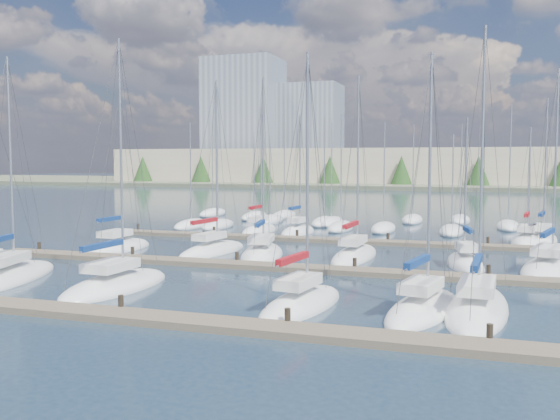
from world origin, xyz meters
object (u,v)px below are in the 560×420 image
(sailboat_k, at_px, (354,256))
(sailboat_r, at_px, (542,240))
(sailboat_e, at_px, (423,309))
(sailboat_m, at_px, (550,267))
(sailboat_o, at_px, (298,232))
(sailboat_c, at_px, (116,285))
(sailboat_b, at_px, (7,278))
(sailboat_n, at_px, (259,230))
(sailboat_l, at_px, (465,264))
(sailboat_i, at_px, (212,251))
(sailboat_q, at_px, (527,242))
(sailboat_d, at_px, (301,304))
(sailboat_f, at_px, (477,309))
(sailboat_j, at_px, (262,254))
(sailboat_h, at_px, (118,248))

(sailboat_k, height_order, sailboat_r, sailboat_k)
(sailboat_e, bearing_deg, sailboat_m, 75.80)
(sailboat_k, height_order, sailboat_o, sailboat_k)
(sailboat_c, distance_m, sailboat_e, 16.44)
(sailboat_e, height_order, sailboat_r, sailboat_r)
(sailboat_k, distance_m, sailboat_o, 15.32)
(sailboat_b, relative_size, sailboat_n, 1.07)
(sailboat_l, height_order, sailboat_i, sailboat_i)
(sailboat_i, height_order, sailboat_q, sailboat_i)
(sailboat_l, bearing_deg, sailboat_b, -163.01)
(sailboat_q, height_order, sailboat_n, sailboat_n)
(sailboat_m, height_order, sailboat_d, sailboat_m)
(sailboat_e, relative_size, sailboat_r, 0.97)
(sailboat_l, bearing_deg, sailboat_o, 127.30)
(sailboat_i, bearing_deg, sailboat_k, 13.08)
(sailboat_i, xyz_separation_m, sailboat_k, (10.64, 0.94, -0.01))
(sailboat_f, bearing_deg, sailboat_d, -164.82)
(sailboat_c, bearing_deg, sailboat_r, 52.34)
(sailboat_b, bearing_deg, sailboat_k, 25.62)
(sailboat_l, xyz_separation_m, sailboat_b, (-25.19, -13.41, -0.01))
(sailboat_r, bearing_deg, sailboat_n, -167.99)
(sailboat_l, relative_size, sailboat_e, 0.83)
(sailboat_m, distance_m, sailboat_d, 19.14)
(sailboat_j, distance_m, sailboat_b, 17.15)
(sailboat_r, bearing_deg, sailboat_q, -127.46)
(sailboat_i, relative_size, sailboat_h, 1.08)
(sailboat_l, height_order, sailboat_b, sailboat_b)
(sailboat_i, relative_size, sailboat_b, 1.00)
(sailboat_c, xyz_separation_m, sailboat_q, (22.41, 26.67, -0.00))
(sailboat_k, height_order, sailboat_j, sailboat_k)
(sailboat_m, bearing_deg, sailboat_h, -164.18)
(sailboat_m, bearing_deg, sailboat_q, 106.86)
(sailboat_n, bearing_deg, sailboat_b, -99.26)
(sailboat_d, height_order, sailboat_r, sailboat_r)
(sailboat_q, relative_size, sailboat_d, 0.82)
(sailboat_k, bearing_deg, sailboat_r, 47.25)
(sailboat_c, xyz_separation_m, sailboat_k, (10.27, 14.42, 0.01))
(sailboat_e, bearing_deg, sailboat_n, 134.65)
(sailboat_k, distance_m, sailboat_n, 17.42)
(sailboat_i, relative_size, sailboat_j, 1.00)
(sailboat_l, height_order, sailboat_n, sailboat_n)
(sailboat_c, relative_size, sailboat_j, 1.04)
(sailboat_i, distance_m, sailboat_n, 13.70)
(sailboat_l, xyz_separation_m, sailboat_n, (-19.53, 13.69, 0.02))
(sailboat_r, bearing_deg, sailboat_f, -89.83)
(sailboat_l, relative_size, sailboat_m, 0.78)
(sailboat_k, distance_m, sailboat_b, 22.72)
(sailboat_m, xyz_separation_m, sailboat_j, (-19.31, -0.50, 0.01))
(sailboat_c, xyz_separation_m, sailboat_h, (-8.07, 12.72, 0.00))
(sailboat_o, bearing_deg, sailboat_l, -36.23)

